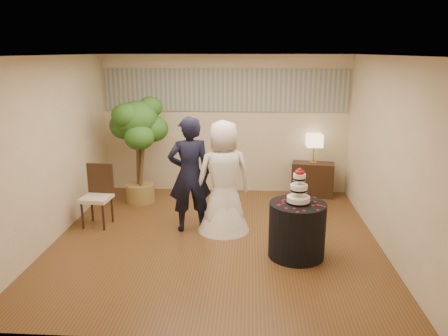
# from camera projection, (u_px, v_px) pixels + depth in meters

# --- Properties ---
(floor) EXTENTS (5.00, 5.00, 0.00)m
(floor) POSITION_uv_depth(u_px,v_px,m) (216.00, 239.00, 6.86)
(floor) COLOR brown
(floor) RESTS_ON ground
(ceiling) EXTENTS (5.00, 5.00, 0.00)m
(ceiling) POSITION_uv_depth(u_px,v_px,m) (215.00, 55.00, 6.14)
(ceiling) COLOR white
(ceiling) RESTS_ON wall_back
(wall_back) EXTENTS (5.00, 0.06, 2.80)m
(wall_back) POSITION_uv_depth(u_px,v_px,m) (225.00, 125.00, 8.91)
(wall_back) COLOR beige
(wall_back) RESTS_ON ground
(wall_front) EXTENTS (5.00, 0.06, 2.80)m
(wall_front) POSITION_uv_depth(u_px,v_px,m) (195.00, 212.00, 4.09)
(wall_front) COLOR beige
(wall_front) RESTS_ON ground
(wall_left) EXTENTS (0.06, 5.00, 2.80)m
(wall_left) POSITION_uv_depth(u_px,v_px,m) (52.00, 150.00, 6.64)
(wall_left) COLOR beige
(wall_left) RESTS_ON ground
(wall_right) EXTENTS (0.06, 5.00, 2.80)m
(wall_right) POSITION_uv_depth(u_px,v_px,m) (387.00, 155.00, 6.35)
(wall_right) COLOR beige
(wall_right) RESTS_ON ground
(mural_border) EXTENTS (4.90, 0.02, 0.85)m
(mural_border) POSITION_uv_depth(u_px,v_px,m) (225.00, 90.00, 8.71)
(mural_border) COLOR gray
(mural_border) RESTS_ON wall_back
(groom) EXTENTS (0.78, 0.62, 1.89)m
(groom) POSITION_uv_depth(u_px,v_px,m) (190.00, 175.00, 6.99)
(groom) COLOR black
(groom) RESTS_ON floor
(bride) EXTENTS (1.11, 1.09, 1.83)m
(bride) POSITION_uv_depth(u_px,v_px,m) (224.00, 177.00, 6.98)
(bride) COLOR white
(bride) RESTS_ON floor
(cake_table) EXTENTS (1.01, 1.01, 0.80)m
(cake_table) POSITION_uv_depth(u_px,v_px,m) (297.00, 230.00, 6.20)
(cake_table) COLOR black
(cake_table) RESTS_ON floor
(wedding_cake) EXTENTS (0.33, 0.33, 0.51)m
(wedding_cake) POSITION_uv_depth(u_px,v_px,m) (299.00, 186.00, 6.03)
(wedding_cake) COLOR white
(wedding_cake) RESTS_ON cake_table
(console) EXTENTS (0.87, 0.48, 0.69)m
(console) POSITION_uv_depth(u_px,v_px,m) (312.00, 179.00, 8.83)
(console) COLOR black
(console) RESTS_ON floor
(table_lamp) EXTENTS (0.31, 0.31, 0.58)m
(table_lamp) POSITION_uv_depth(u_px,v_px,m) (314.00, 149.00, 8.67)
(table_lamp) COLOR beige
(table_lamp) RESTS_ON console
(ficus_tree) EXTENTS (1.19, 1.19, 2.07)m
(ficus_tree) POSITION_uv_depth(u_px,v_px,m) (138.00, 150.00, 8.30)
(ficus_tree) COLOR #2D5F1D
(ficus_tree) RESTS_ON floor
(side_chair) EXTENTS (0.52, 0.53, 1.03)m
(side_chair) POSITION_uv_depth(u_px,v_px,m) (96.00, 196.00, 7.26)
(side_chair) COLOR black
(side_chair) RESTS_ON floor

